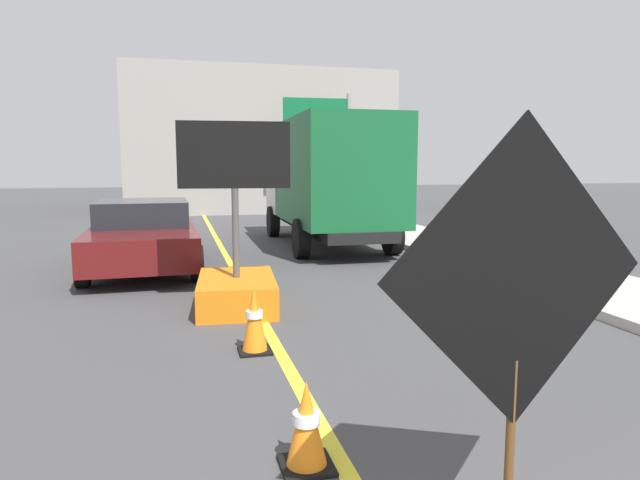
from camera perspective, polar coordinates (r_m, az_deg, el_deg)
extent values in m
cube|color=yellow|center=(6.87, -4.92, -9.94)|extent=(0.14, 36.00, 0.01)
cylinder|color=#593819|center=(3.37, 18.77, -19.91)|extent=(0.05, 0.05, 1.05)
cube|color=orange|center=(3.05, 19.54, -3.09)|extent=(1.55, 0.21, 1.56)
cube|color=black|center=(3.04, 19.76, -3.14)|extent=(1.62, 0.20, 1.63)
cube|color=black|center=(3.07, 19.30, -3.03)|extent=(0.28, 0.04, 0.52)
cube|color=orange|center=(8.35, -8.48, -5.29)|extent=(1.26, 1.89, 0.45)
cylinder|color=#4C4C4C|center=(8.20, -8.60, 0.69)|extent=(0.10, 0.10, 1.30)
cube|color=black|center=(8.15, -8.75, 8.57)|extent=(1.60, 0.22, 0.95)
sphere|color=yellow|center=(8.22, -4.88, 8.62)|extent=(0.09, 0.09, 0.09)
sphere|color=yellow|center=(8.20, -6.99, 8.59)|extent=(0.09, 0.09, 0.09)
sphere|color=yellow|center=(8.20, -9.11, 8.55)|extent=(0.09, 0.09, 0.09)
sphere|color=yellow|center=(8.20, -11.23, 8.51)|extent=(0.09, 0.09, 0.09)
sphere|color=yellow|center=(8.21, -12.46, 9.73)|extent=(0.09, 0.09, 0.09)
sphere|color=yellow|center=(8.21, -12.39, 7.22)|extent=(0.09, 0.09, 0.09)
cube|color=black|center=(14.75, 0.71, 1.69)|extent=(1.70, 6.53, 0.25)
cube|color=silver|center=(16.96, -1.23, 6.08)|extent=(2.32, 1.85, 1.90)
cube|color=#14592D|center=(13.72, 1.75, 7.05)|extent=(2.36, 4.46, 2.52)
cylinder|color=black|center=(16.71, -4.81, 1.91)|extent=(0.29, 0.90, 0.90)
cylinder|color=black|center=(17.18, 2.45, 2.08)|extent=(0.29, 0.90, 0.90)
cylinder|color=black|center=(12.63, -1.94, 0.15)|extent=(0.29, 0.90, 0.90)
cylinder|color=black|center=(13.24, 7.40, 0.43)|extent=(0.29, 0.90, 0.90)
cube|color=#591414|center=(11.82, -17.58, -0.06)|extent=(2.11, 4.76, 0.60)
cube|color=black|center=(12.00, -17.65, 2.68)|extent=(1.81, 2.16, 0.50)
cylinder|color=black|center=(10.32, -12.46, -2.34)|extent=(0.24, 0.67, 0.66)
cylinder|color=black|center=(10.40, -23.08, -2.69)|extent=(0.24, 0.67, 0.66)
cylinder|color=black|center=(13.40, -13.23, -0.14)|extent=(0.24, 0.67, 0.66)
cylinder|color=black|center=(13.46, -21.42, -0.43)|extent=(0.24, 0.67, 0.66)
cylinder|color=gray|center=(23.19, 2.93, 8.54)|extent=(0.18, 0.18, 5.00)
cube|color=#0F6033|center=(22.98, -0.51, 12.68)|extent=(2.60, 0.20, 1.30)
cube|color=white|center=(23.01, -0.53, 12.67)|extent=(1.82, 0.10, 0.18)
cube|color=gray|center=(28.91, -6.78, 9.66)|extent=(12.00, 8.96, 6.39)
cube|color=black|center=(4.15, -1.37, -21.98)|extent=(0.36, 0.36, 0.03)
cone|color=orange|center=(4.00, -1.39, -18.08)|extent=(0.28, 0.28, 0.60)
cylinder|color=white|center=(3.99, -1.39, -17.70)|extent=(0.19, 0.19, 0.08)
cube|color=black|center=(6.41, -6.66, -11.15)|extent=(0.36, 0.36, 0.03)
cone|color=orange|center=(6.30, -6.71, -7.84)|extent=(0.28, 0.28, 0.74)
cylinder|color=white|center=(6.29, -6.71, -7.51)|extent=(0.19, 0.19, 0.08)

